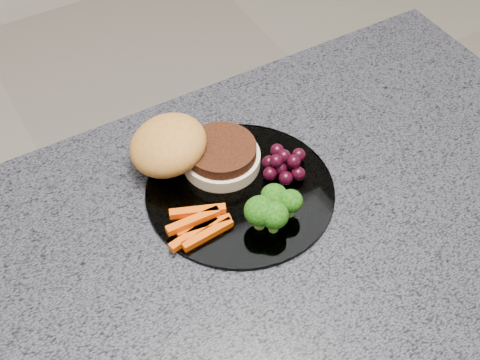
% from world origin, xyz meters
% --- Properties ---
extents(countertop, '(1.20, 0.60, 0.04)m').
position_xyz_m(countertop, '(0.00, 0.00, 0.88)').
color(countertop, '#45464F').
rests_on(countertop, island_cabinet).
extents(plate, '(0.26, 0.26, 0.01)m').
position_xyz_m(plate, '(0.10, 0.08, 0.90)').
color(plate, white).
rests_on(plate, countertop).
extents(burger, '(0.20, 0.18, 0.06)m').
position_xyz_m(burger, '(0.07, 0.16, 0.93)').
color(burger, beige).
rests_on(burger, plate).
extents(carrot_sticks, '(0.09, 0.06, 0.02)m').
position_xyz_m(carrot_sticks, '(0.03, 0.05, 0.91)').
color(carrot_sticks, '#E44B03').
rests_on(carrot_sticks, plate).
extents(broccoli, '(0.08, 0.06, 0.05)m').
position_xyz_m(broccoli, '(0.11, 0.01, 0.93)').
color(broccoli, '#649736').
rests_on(broccoli, plate).
extents(grape_bunch, '(0.07, 0.06, 0.03)m').
position_xyz_m(grape_bunch, '(0.18, 0.08, 0.92)').
color(grape_bunch, black).
rests_on(grape_bunch, plate).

